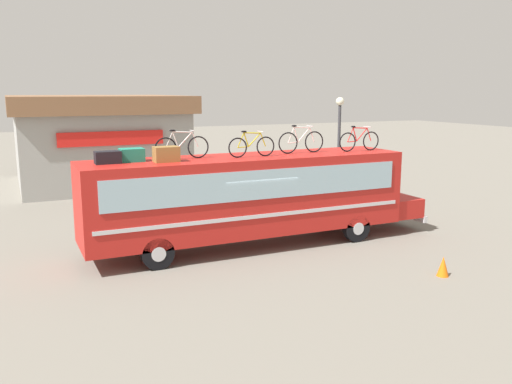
{
  "coord_description": "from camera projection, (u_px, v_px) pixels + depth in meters",
  "views": [
    {
      "loc": [
        -7.18,
        -16.18,
        5.24
      ],
      "look_at": [
        0.31,
        0.0,
        1.87
      ],
      "focal_mm": 37.69,
      "sensor_mm": 36.0,
      "label": 1
    }
  ],
  "objects": [
    {
      "name": "luggage_bag_2",
      "position": [
        132.0,
        155.0,
        16.43
      ],
      "size": [
        0.72,
        0.54,
        0.4
      ],
      "primitive_type": "cube",
      "color": "#1E7F66",
      "rests_on": "bus"
    },
    {
      "name": "rooftop_bicycle_4",
      "position": [
        359.0,
        140.0,
        19.26
      ],
      "size": [
        1.7,
        0.44,
        0.91
      ],
      "color": "black",
      "rests_on": "bus"
    },
    {
      "name": "ground_plane",
      "position": [
        248.0,
        246.0,
        18.37
      ],
      "size": [
        120.0,
        120.0,
        0.0
      ],
      "primitive_type": "plane",
      "color": "slate"
    },
    {
      "name": "roadside_building",
      "position": [
        98.0,
        139.0,
        30.72
      ],
      "size": [
        9.26,
        9.74,
        4.97
      ],
      "color": "#9E9E99",
      "rests_on": "ground"
    },
    {
      "name": "street_lamp",
      "position": [
        339.0,
        134.0,
        25.11
      ],
      "size": [
        0.38,
        0.38,
        4.94
      ],
      "color": "#38383D",
      "rests_on": "ground"
    },
    {
      "name": "bus",
      "position": [
        253.0,
        195.0,
        18.11
      ],
      "size": [
        12.37,
        2.42,
        3.1
      ],
      "color": "red",
      "rests_on": "ground"
    },
    {
      "name": "traffic_cone",
      "position": [
        443.0,
        266.0,
        15.37
      ],
      "size": [
        0.34,
        0.34,
        0.58
      ],
      "primitive_type": "cone",
      "color": "orange",
      "rests_on": "ground"
    },
    {
      "name": "rooftop_bicycle_2",
      "position": [
        252.0,
        146.0,
        17.53
      ],
      "size": [
        1.65,
        0.44,
        0.87
      ],
      "color": "black",
      "rests_on": "bus"
    },
    {
      "name": "rooftop_bicycle_1",
      "position": [
        182.0,
        147.0,
        17.02
      ],
      "size": [
        1.78,
        0.44,
        0.94
      ],
      "color": "black",
      "rests_on": "bus"
    },
    {
      "name": "luggage_bag_3",
      "position": [
        166.0,
        154.0,
        16.36
      ],
      "size": [
        0.75,
        0.52,
        0.47
      ],
      "primitive_type": "cube",
      "color": "olive",
      "rests_on": "bus"
    },
    {
      "name": "luggage_bag_1",
      "position": [
        108.0,
        157.0,
        15.97
      ],
      "size": [
        0.76,
        0.46,
        0.37
      ],
      "primitive_type": "cube",
      "color": "black",
      "rests_on": "bus"
    },
    {
      "name": "rooftop_bicycle_3",
      "position": [
        301.0,
        141.0,
        18.64
      ],
      "size": [
        1.78,
        0.44,
        0.98
      ],
      "color": "black",
      "rests_on": "bus"
    }
  ]
}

